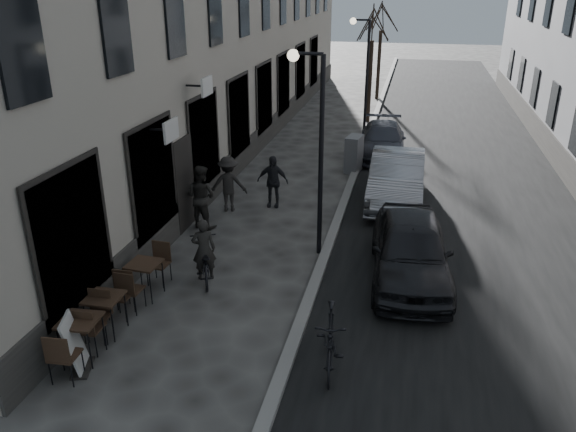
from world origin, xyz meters
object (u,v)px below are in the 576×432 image
at_px(bistro_set_a, 82,335).
at_px(utility_cabinet, 354,154).
at_px(streetlamp_far, 363,65).
at_px(pedestrian_far, 273,181).
at_px(moped, 330,339).
at_px(car_near, 411,249).
at_px(tree_far, 382,16).
at_px(car_mid, 396,178).
at_px(tree_near, 373,23).
at_px(sign_board, 76,349).
at_px(streetlamp_near, 314,133).
at_px(car_far, 383,140).
at_px(pedestrian_mid, 228,184).
at_px(bistro_set_c, 145,276).
at_px(bicycle, 205,261).
at_px(pedestrian_near, 201,197).
at_px(bistro_set_b, 106,311).

height_order(bistro_set_a, utility_cabinet, utility_cabinet).
bearing_deg(streetlamp_far, bistro_set_a, -100.99).
xyz_separation_m(pedestrian_far, moped, (2.93, -7.43, -0.25)).
xyz_separation_m(utility_cabinet, pedestrian_far, (-2.06, -4.02, 0.15)).
bearing_deg(moped, car_near, 62.89).
relative_size(tree_far, utility_cabinet, 4.29).
relative_size(car_near, car_mid, 0.94).
height_order(tree_near, car_near, tree_near).
xyz_separation_m(sign_board, car_near, (5.76, 4.77, 0.32)).
height_order(streetlamp_near, utility_cabinet, streetlamp_near).
relative_size(tree_near, tree_far, 1.00).
relative_size(streetlamp_near, pedestrian_far, 3.12).
bearing_deg(car_far, streetlamp_near, -100.96).
xyz_separation_m(pedestrian_mid, car_far, (4.18, 6.94, -0.22)).
xyz_separation_m(streetlamp_far, car_far, (1.17, -2.78, -2.53)).
relative_size(pedestrian_mid, car_mid, 0.36).
distance_m(bistro_set_c, sign_board, 2.64).
relative_size(utility_cabinet, car_near, 0.30).
distance_m(car_near, car_far, 10.16).
bearing_deg(car_mid, bicycle, -124.39).
bearing_deg(streetlamp_far, tree_far, 89.54).
xyz_separation_m(pedestrian_far, car_mid, (3.71, 1.29, -0.04)).
height_order(bistro_set_a, bicycle, bistro_set_a).
xyz_separation_m(pedestrian_mid, pedestrian_far, (1.22, 0.63, -0.04)).
relative_size(bicycle, pedestrian_near, 0.97).
relative_size(car_near, moped, 2.33).
relative_size(streetlamp_near, bicycle, 2.88).
bearing_deg(pedestrian_near, tree_far, -85.04).
relative_size(bistro_set_b, bistro_set_c, 0.99).
xyz_separation_m(streetlamp_far, car_mid, (1.92, -7.80, -2.39)).
distance_m(bistro_set_a, sign_board, 0.33).
xyz_separation_m(streetlamp_far, bistro_set_a, (-3.36, -17.30, -2.65)).
xyz_separation_m(pedestrian_mid, moped, (4.15, -6.80, -0.28)).
relative_size(sign_board, moped, 0.57).
distance_m(bistro_set_b, bicycle, 2.77).
height_order(streetlamp_near, pedestrian_mid, streetlamp_near).
distance_m(car_mid, moped, 8.76).
xyz_separation_m(streetlamp_near, bistro_set_a, (-3.36, -5.30, -2.65)).
distance_m(streetlamp_far, tree_far, 9.12).
height_order(tree_near, bistro_set_c, tree_near).
relative_size(bistro_set_a, pedestrian_mid, 1.00).
bearing_deg(tree_far, bistro_set_a, -97.43).
xyz_separation_m(bistro_set_a, car_mid, (5.28, 9.51, 0.26)).
height_order(bicycle, car_mid, car_mid).
distance_m(bistro_set_a, moped, 4.57).
relative_size(streetlamp_near, utility_cabinet, 3.83).
xyz_separation_m(pedestrian_near, car_near, (5.84, -1.80, -0.16)).
relative_size(tree_far, car_near, 1.29).
height_order(streetlamp_near, pedestrian_near, streetlamp_near).
distance_m(tree_far, car_far, 12.50).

